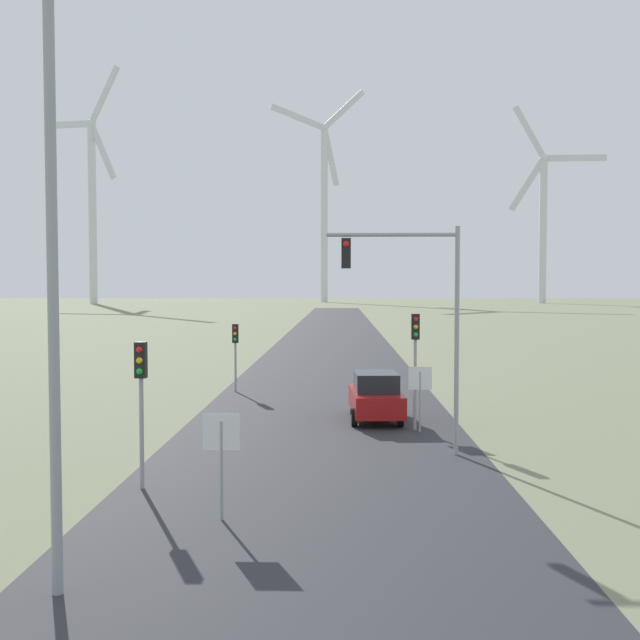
# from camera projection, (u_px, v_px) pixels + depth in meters

# --- Properties ---
(road_surface) EXTENTS (10.00, 240.00, 0.01)m
(road_surface) POSITION_uv_depth(u_px,v_px,m) (331.00, 358.00, 52.30)
(road_surface) COLOR #2D2D33
(road_surface) RESTS_ON ground
(streetlamp) EXTENTS (3.76, 0.32, 10.66)m
(streetlamp) POSITION_uv_depth(u_px,v_px,m) (51.00, 187.00, 12.02)
(streetlamp) COLOR #93999E
(streetlamp) RESTS_ON ground
(stop_sign_near) EXTENTS (0.81, 0.07, 2.34)m
(stop_sign_near) POSITION_uv_depth(u_px,v_px,m) (221.00, 446.00, 16.12)
(stop_sign_near) COLOR #93999E
(stop_sign_near) RESTS_ON ground
(stop_sign_far) EXTENTS (0.81, 0.07, 2.28)m
(stop_sign_far) POSITION_uv_depth(u_px,v_px,m) (420.00, 386.00, 25.93)
(stop_sign_far) COLOR #93999E
(stop_sign_far) RESTS_ON ground
(traffic_light_post_near_left) EXTENTS (0.28, 0.33, 3.69)m
(traffic_light_post_near_left) POSITION_uv_depth(u_px,v_px,m) (141.00, 381.00, 18.61)
(traffic_light_post_near_left) COLOR #93999E
(traffic_light_post_near_left) RESTS_ON ground
(traffic_light_post_near_right) EXTENTS (0.28, 0.34, 4.10)m
(traffic_light_post_near_right) POSITION_uv_depth(u_px,v_px,m) (415.00, 345.00, 26.19)
(traffic_light_post_near_right) COLOR #93999E
(traffic_light_post_near_right) RESTS_ON ground
(traffic_light_post_mid_left) EXTENTS (0.28, 0.34, 3.25)m
(traffic_light_post_mid_left) POSITION_uv_depth(u_px,v_px,m) (235.00, 342.00, 35.75)
(traffic_light_post_mid_left) COLOR #93999E
(traffic_light_post_mid_left) RESTS_ON ground
(traffic_light_mast_overhead) EXTENTS (3.97, 0.35, 6.85)m
(traffic_light_mast_overhead) POSITION_uv_depth(u_px,v_px,m) (415.00, 296.00, 22.29)
(traffic_light_mast_overhead) COLOR #93999E
(traffic_light_mast_overhead) RESTS_ON ground
(car_approaching) EXTENTS (2.02, 4.19, 1.83)m
(car_approaching) POSITION_uv_depth(u_px,v_px,m) (376.00, 396.00, 28.21)
(car_approaching) COLOR maroon
(car_approaching) RESTS_ON ground
(wind_turbine_far_left) EXTENTS (25.66, 12.22, 65.89)m
(wind_turbine_far_left) POSITION_uv_depth(u_px,v_px,m) (92.00, 196.00, 211.01)
(wind_turbine_far_left) COLOR silver
(wind_turbine_far_left) RESTS_ON ground
(wind_turbine_left) EXTENTS (28.92, 12.34, 66.79)m
(wind_turbine_left) POSITION_uv_depth(u_px,v_px,m) (324.00, 198.00, 231.73)
(wind_turbine_left) COLOR silver
(wind_turbine_left) RESTS_ON ground
(wind_turbine_center) EXTENTS (26.63, 5.91, 57.76)m
(wind_turbine_center) POSITION_uv_depth(u_px,v_px,m) (543.00, 214.00, 217.90)
(wind_turbine_center) COLOR silver
(wind_turbine_center) RESTS_ON ground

